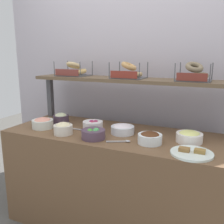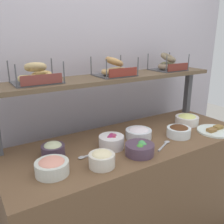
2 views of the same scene
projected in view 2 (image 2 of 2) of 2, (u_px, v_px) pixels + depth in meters
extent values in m
cube|color=#B5ADB9|center=(95.00, 81.00, 2.12)|extent=(3.03, 0.06, 2.40)
cube|color=brown|center=(131.00, 191.00, 1.91)|extent=(1.83, 0.70, 0.85)
cube|color=#4C4C51|center=(188.00, 92.00, 2.37)|extent=(0.05, 0.05, 0.40)
cube|color=brown|center=(113.00, 78.00, 1.87)|extent=(1.79, 0.32, 0.03)
cylinder|color=white|center=(179.00, 132.00, 1.84)|extent=(0.18, 0.18, 0.07)
ellipsoid|color=#522D17|center=(179.00, 128.00, 1.83)|extent=(0.14, 0.14, 0.05)
cylinder|color=#433344|center=(53.00, 151.00, 1.52)|extent=(0.14, 0.14, 0.08)
ellipsoid|color=beige|center=(53.00, 146.00, 1.51)|extent=(0.11, 0.11, 0.06)
cylinder|color=white|center=(139.00, 134.00, 1.81)|extent=(0.19, 0.19, 0.06)
ellipsoid|color=white|center=(139.00, 130.00, 1.81)|extent=(0.15, 0.15, 0.04)
cylinder|color=white|center=(111.00, 142.00, 1.65)|extent=(0.17, 0.17, 0.08)
sphere|color=#912856|center=(112.00, 136.00, 1.67)|extent=(0.04, 0.04, 0.04)
sphere|color=#962558|center=(110.00, 138.00, 1.64)|extent=(0.05, 0.05, 0.05)
sphere|color=#A12D57|center=(109.00, 139.00, 1.63)|extent=(0.04, 0.04, 0.04)
sphere|color=#9D3759|center=(114.00, 137.00, 1.66)|extent=(0.05, 0.05, 0.05)
sphere|color=#9F2D41|center=(114.00, 139.00, 1.63)|extent=(0.04, 0.04, 0.04)
cylinder|color=silver|center=(102.00, 160.00, 1.42)|extent=(0.15, 0.15, 0.08)
ellipsoid|color=beige|center=(102.00, 155.00, 1.41)|extent=(0.12, 0.12, 0.05)
cylinder|color=silver|center=(52.00, 168.00, 1.34)|extent=(0.18, 0.18, 0.07)
ellipsoid|color=#ED9883|center=(52.00, 163.00, 1.33)|extent=(0.14, 0.14, 0.05)
cylinder|color=white|center=(187.00, 120.00, 2.09)|extent=(0.19, 0.19, 0.07)
ellipsoid|color=#E7EA84|center=(187.00, 117.00, 2.08)|extent=(0.15, 0.15, 0.05)
cylinder|color=#523D50|center=(140.00, 149.00, 1.56)|extent=(0.18, 0.18, 0.07)
sphere|color=#5D9058|center=(139.00, 147.00, 1.53)|extent=(0.04, 0.04, 0.04)
sphere|color=#4B9D3C|center=(140.00, 147.00, 1.53)|extent=(0.05, 0.05, 0.05)
sphere|color=#4FA65B|center=(144.00, 145.00, 1.56)|extent=(0.04, 0.04, 0.04)
sphere|color=#4BA359|center=(142.00, 144.00, 1.57)|extent=(0.05, 0.05, 0.05)
cylinder|color=white|center=(215.00, 131.00, 1.93)|extent=(0.28, 0.28, 0.01)
cube|color=olive|center=(212.00, 130.00, 1.90)|extent=(0.07, 0.05, 0.02)
cube|color=olive|center=(218.00, 127.00, 1.96)|extent=(0.07, 0.05, 0.02)
cube|color=#B7B7BC|center=(162.00, 147.00, 1.66)|extent=(0.13, 0.07, 0.01)
ellipsoid|color=#B7B7BC|center=(167.00, 142.00, 1.73)|extent=(0.04, 0.03, 0.01)
cube|color=#B7B7BC|center=(94.00, 154.00, 1.56)|extent=(0.14, 0.02, 0.01)
ellipsoid|color=#B7B7BC|center=(81.00, 157.00, 1.52)|extent=(0.04, 0.03, 0.01)
cube|color=#4C4C51|center=(37.00, 82.00, 1.60)|extent=(0.30, 0.24, 0.01)
cylinder|color=#4C4C51|center=(16.00, 77.00, 1.41)|extent=(0.01, 0.01, 0.14)
cylinder|color=#4C4C51|center=(64.00, 73.00, 1.56)|extent=(0.01, 0.01, 0.14)
cylinder|color=#4C4C51|center=(8.00, 72.00, 1.60)|extent=(0.01, 0.01, 0.14)
cylinder|color=#4C4C51|center=(52.00, 68.00, 1.74)|extent=(0.01, 0.01, 0.14)
cube|color=brown|center=(42.00, 80.00, 1.49)|extent=(0.25, 0.01, 0.06)
torus|color=tan|center=(29.00, 79.00, 1.54)|extent=(0.15, 0.15, 0.05)
torus|color=tan|center=(42.00, 76.00, 1.64)|extent=(0.20, 0.20, 0.06)
torus|color=tan|center=(35.00, 67.00, 1.57)|extent=(0.17, 0.18, 0.08)
cube|color=#4C4C51|center=(114.00, 75.00, 1.87)|extent=(0.28, 0.24, 0.01)
cylinder|color=#4C4C51|center=(107.00, 69.00, 1.69)|extent=(0.01, 0.01, 0.14)
cylinder|color=#4C4C51|center=(138.00, 67.00, 1.83)|extent=(0.01, 0.01, 0.14)
cylinder|color=#4C4C51|center=(91.00, 66.00, 1.88)|extent=(0.01, 0.01, 0.14)
cylinder|color=#4C4C51|center=(121.00, 64.00, 2.02)|extent=(0.01, 0.01, 0.14)
cube|color=maroon|center=(123.00, 72.00, 1.77)|extent=(0.24, 0.01, 0.06)
torus|color=tan|center=(111.00, 72.00, 1.82)|extent=(0.20, 0.20, 0.05)
torus|color=tan|center=(116.00, 70.00, 1.92)|extent=(0.19, 0.19, 0.05)
torus|color=tan|center=(114.00, 62.00, 1.84)|extent=(0.15, 0.14, 0.09)
cube|color=#4C4C51|center=(167.00, 70.00, 2.15)|extent=(0.27, 0.24, 0.01)
cylinder|color=#4C4C51|center=(166.00, 64.00, 1.97)|extent=(0.01, 0.01, 0.14)
cylinder|color=#4C4C51|center=(188.00, 63.00, 2.10)|extent=(0.01, 0.01, 0.14)
cylinder|color=#4C4C51|center=(148.00, 62.00, 2.16)|extent=(0.01, 0.01, 0.14)
cylinder|color=#4C4C51|center=(169.00, 60.00, 2.29)|extent=(0.01, 0.01, 0.14)
cube|color=maroon|center=(178.00, 67.00, 2.04)|extent=(0.23, 0.01, 0.06)
torus|color=#816D58|center=(166.00, 67.00, 2.10)|extent=(0.15, 0.14, 0.05)
torus|color=olive|center=(168.00, 65.00, 2.19)|extent=(0.18, 0.18, 0.06)
torus|color=#77674E|center=(168.00, 58.00, 2.12)|extent=(0.20, 0.20, 0.10)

